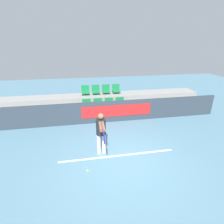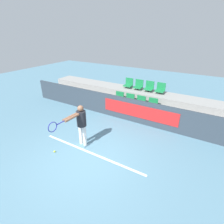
% 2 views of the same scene
% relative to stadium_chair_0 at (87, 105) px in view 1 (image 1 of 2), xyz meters
% --- Properties ---
extents(ground_plane, '(30.00, 30.00, 0.00)m').
position_rel_stadium_chair_0_xyz_m(ground_plane, '(0.90, -3.97, -0.70)').
color(ground_plane, slate).
extents(court_baseline, '(4.16, 0.08, 0.01)m').
position_rel_stadium_chair_0_xyz_m(court_baseline, '(0.90, -3.64, -0.70)').
color(court_baseline, white).
rests_on(court_baseline, ground).
extents(barrier_wall, '(11.93, 0.14, 1.09)m').
position_rel_stadium_chair_0_xyz_m(barrier_wall, '(0.91, -0.75, -0.15)').
color(barrier_wall, '#2D3842').
rests_on(barrier_wall, ground).
extents(bleacher_tier_front, '(11.53, 1.08, 0.48)m').
position_rel_stadium_chair_0_xyz_m(bleacher_tier_front, '(0.90, -0.13, -0.46)').
color(bleacher_tier_front, gray).
rests_on(bleacher_tier_front, ground).
extents(bleacher_tier_middle, '(11.53, 1.08, 0.96)m').
position_rel_stadium_chair_0_xyz_m(bleacher_tier_middle, '(0.90, 0.95, -0.22)').
color(bleacher_tier_middle, gray).
rests_on(bleacher_tier_middle, ground).
extents(stadium_chair_0, '(0.44, 0.38, 0.53)m').
position_rel_stadium_chair_0_xyz_m(stadium_chair_0, '(0.00, 0.00, 0.00)').
color(stadium_chair_0, '#333333').
rests_on(stadium_chair_0, bleacher_tier_front).
extents(stadium_chair_1, '(0.44, 0.38, 0.53)m').
position_rel_stadium_chair_0_xyz_m(stadium_chair_1, '(0.60, 0.00, 0.00)').
color(stadium_chair_1, '#333333').
rests_on(stadium_chair_1, bleacher_tier_front).
extents(stadium_chair_2, '(0.44, 0.38, 0.53)m').
position_rel_stadium_chair_0_xyz_m(stadium_chair_2, '(1.20, 0.00, 0.00)').
color(stadium_chair_2, '#333333').
rests_on(stadium_chair_2, bleacher_tier_front).
extents(stadium_chair_3, '(0.44, 0.38, 0.53)m').
position_rel_stadium_chair_0_xyz_m(stadium_chair_3, '(1.80, 0.00, 0.00)').
color(stadium_chair_3, '#333333').
rests_on(stadium_chair_3, bleacher_tier_front).
extents(stadium_chair_4, '(0.44, 0.38, 0.53)m').
position_rel_stadium_chair_0_xyz_m(stadium_chair_4, '(0.00, 1.08, 0.48)').
color(stadium_chair_4, '#333333').
rests_on(stadium_chair_4, bleacher_tier_middle).
extents(stadium_chair_5, '(0.44, 0.38, 0.53)m').
position_rel_stadium_chair_0_xyz_m(stadium_chair_5, '(0.60, 1.08, 0.48)').
color(stadium_chair_5, '#333333').
rests_on(stadium_chair_5, bleacher_tier_middle).
extents(stadium_chair_6, '(0.44, 0.38, 0.53)m').
position_rel_stadium_chair_0_xyz_m(stadium_chair_6, '(1.20, 1.08, 0.48)').
color(stadium_chair_6, '#333333').
rests_on(stadium_chair_6, bleacher_tier_middle).
extents(stadium_chair_7, '(0.44, 0.38, 0.53)m').
position_rel_stadium_chair_0_xyz_m(stadium_chair_7, '(1.80, 1.08, 0.48)').
color(stadium_chair_7, '#333333').
rests_on(stadium_chair_7, bleacher_tier_middle).
extents(tennis_player, '(0.34, 1.54, 1.58)m').
position_rel_stadium_chair_0_xyz_m(tennis_player, '(0.35, -3.43, 0.28)').
color(tennis_player, silver).
rests_on(tennis_player, ground).
extents(tennis_ball, '(0.07, 0.07, 0.07)m').
position_rel_stadium_chair_0_xyz_m(tennis_ball, '(-0.20, -4.28, -0.67)').
color(tennis_ball, '#CCDB33').
rests_on(tennis_ball, ground).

